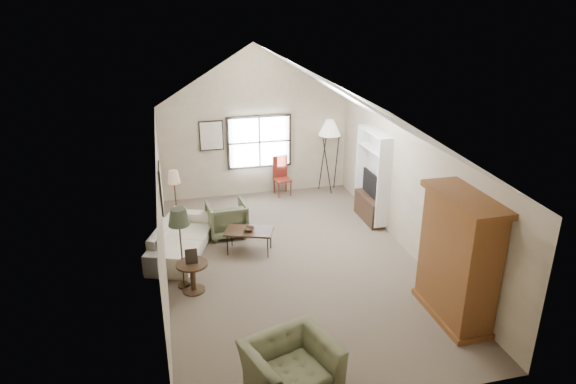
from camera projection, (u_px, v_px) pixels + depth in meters
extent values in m
cube|color=brown|center=(293.00, 263.00, 10.47)|extent=(5.00, 8.00, 0.01)
cube|color=#BBAB8E|center=(256.00, 149.00, 13.63)|extent=(5.00, 0.01, 2.50)
cube|color=#BBAB8E|center=(373.00, 329.00, 6.40)|extent=(5.00, 0.01, 2.50)
cube|color=#BBAB8E|center=(162.00, 219.00, 9.46)|extent=(0.01, 8.00, 2.50)
cube|color=#BBAB8E|center=(410.00, 195.00, 10.57)|extent=(0.01, 8.00, 2.50)
cube|color=black|center=(259.00, 142.00, 13.54)|extent=(1.72, 0.08, 1.42)
cube|color=black|center=(161.00, 188.00, 9.55)|extent=(0.68, 0.04, 0.88)
cube|color=black|center=(211.00, 136.00, 13.18)|extent=(0.62, 0.04, 0.78)
cube|color=brown|center=(458.00, 258.00, 8.39)|extent=(0.60, 1.50, 2.20)
cube|color=white|center=(372.00, 175.00, 12.02)|extent=(0.32, 1.30, 2.10)
cube|color=#382316|center=(370.00, 208.00, 12.33)|extent=(0.34, 1.18, 0.60)
cube|color=black|center=(371.00, 184.00, 12.10)|extent=(0.05, 0.90, 0.55)
imported|color=beige|center=(182.00, 237.00, 10.80)|extent=(1.64, 2.48, 0.68)
imported|color=#5A5D41|center=(291.00, 368.00, 6.99)|extent=(1.43, 1.33, 0.76)
imported|color=#5C6647|center=(227.00, 218.00, 11.56)|extent=(0.90, 0.92, 0.79)
cube|color=#392317|center=(249.00, 241.00, 10.82)|extent=(1.12, 0.86, 0.51)
imported|color=#3D2219|center=(249.00, 229.00, 10.71)|extent=(0.31, 0.31, 0.06)
cylinder|color=#332015|center=(193.00, 277.00, 9.39)|extent=(0.74, 0.74, 0.58)
cube|color=maroon|center=(282.00, 176.00, 13.77)|extent=(0.46, 0.46, 1.05)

